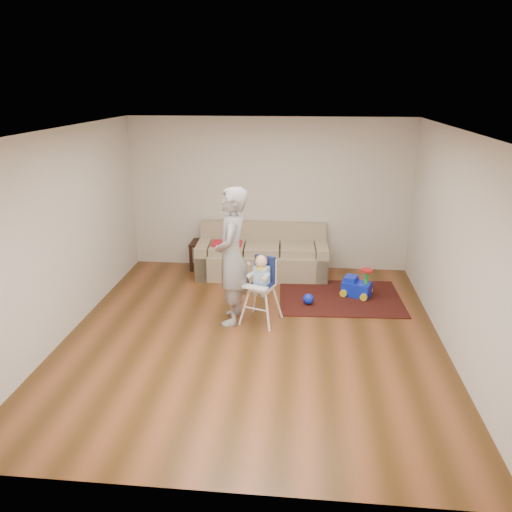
# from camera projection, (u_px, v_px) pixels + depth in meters

# --- Properties ---
(ground) EXTENTS (5.50, 5.50, 0.00)m
(ground) POSITION_uv_depth(u_px,v_px,m) (253.00, 335.00, 6.74)
(ground) COLOR #492C11
(ground) RESTS_ON ground
(room_envelope) EXTENTS (5.04, 5.52, 2.72)m
(room_envelope) POSITION_uv_depth(u_px,v_px,m) (257.00, 191.00, 6.62)
(room_envelope) COLOR beige
(room_envelope) RESTS_ON ground
(sofa) EXTENTS (2.30, 1.02, 0.87)m
(sofa) POSITION_uv_depth(u_px,v_px,m) (262.00, 251.00, 8.77)
(sofa) COLOR tan
(sofa) RESTS_ON ground
(side_table) EXTENTS (0.50, 0.50, 0.50)m
(side_table) POSITION_uv_depth(u_px,v_px,m) (205.00, 255.00, 9.16)
(side_table) COLOR black
(side_table) RESTS_ON ground
(area_rug) EXTENTS (1.97, 1.52, 0.02)m
(area_rug) POSITION_uv_depth(u_px,v_px,m) (340.00, 297.00, 7.92)
(area_rug) COLOR black
(area_rug) RESTS_ON ground
(ride_on_toy) EXTENTS (0.52, 0.45, 0.47)m
(ride_on_toy) POSITION_uv_depth(u_px,v_px,m) (357.00, 282.00, 7.91)
(ride_on_toy) COLOR #1027DD
(ride_on_toy) RESTS_ON area_rug
(toy_ball) EXTENTS (0.17, 0.17, 0.17)m
(toy_ball) POSITION_uv_depth(u_px,v_px,m) (308.00, 299.00, 7.64)
(toy_ball) COLOR #1027DD
(toy_ball) RESTS_ON area_rug
(high_chair) EXTENTS (0.59, 0.59, 1.01)m
(high_chair) POSITION_uv_depth(u_px,v_px,m) (261.00, 290.00, 6.99)
(high_chair) COLOR white
(high_chair) RESTS_ON ground
(adult) EXTENTS (0.47, 0.71, 1.94)m
(adult) POSITION_uv_depth(u_px,v_px,m) (232.00, 257.00, 6.85)
(adult) COLOR gray
(adult) RESTS_ON ground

